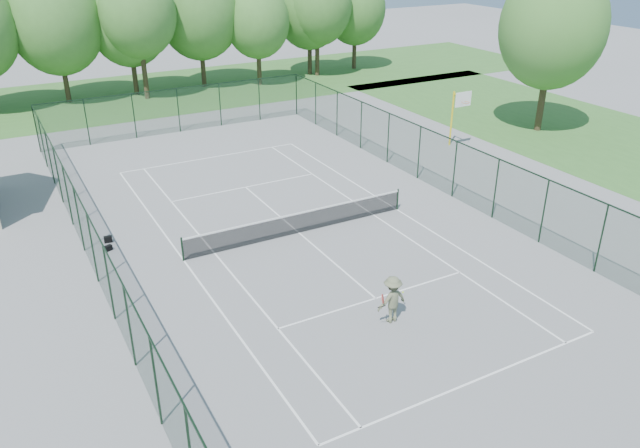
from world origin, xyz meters
The scene contains 12 objects.
ground centered at (0.00, 0.00, 0.00)m, with size 140.00×140.00×0.00m, color gray.
grass_far centered at (0.00, 30.00, 0.01)m, with size 80.00×16.00×0.01m, color #3F7731.
grass_side centered at (24.00, 4.00, 0.01)m, with size 14.00×40.00×0.01m, color #3F7731.
court_lines centered at (0.00, 0.00, 0.00)m, with size 11.05×23.85×0.01m.
tennis_net centered at (0.00, 0.00, 0.58)m, with size 11.08×0.08×1.10m.
fence_enclosure centered at (0.00, 0.00, 1.56)m, with size 18.05×36.05×3.02m.
tree_line_far centered at (0.00, 30.00, 5.99)m, with size 39.40×6.40×9.70m.
basketball_goal centered at (14.38, 6.24, 2.57)m, with size 1.20×1.43×3.65m.
tree_side centered at (21.87, 6.39, 6.87)m, with size 6.88×6.88×10.89m.
sports_bag_a centered at (-7.92, 3.31, 0.14)m, with size 0.35×0.21×0.28m, color black.
sports_bag_b centered at (-8.08, 2.49, 0.12)m, with size 0.31×0.19×0.24m, color black.
tennis_player centered at (-0.34, -7.90, 0.90)m, with size 1.65×0.95×1.79m.
Camera 1 is at (-11.58, -23.05, 12.80)m, focal length 35.00 mm.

